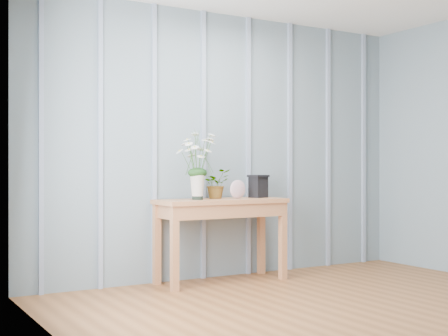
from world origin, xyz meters
TOP-DOWN VIEW (x-y plane):
  - ground at (0.00, 0.00)m, footprint 4.50×4.50m
  - room_shell at (-0.00, 0.92)m, footprint 4.00×4.50m
  - sideboard at (-0.20, 1.99)m, footprint 1.20×0.45m
  - daisy_vase at (-0.45, 1.97)m, footprint 0.43×0.33m
  - spider_plant at (-0.20, 2.09)m, footprint 0.26×0.23m
  - felt_disc_vessel at (-0.04, 1.96)m, footprint 0.17×0.06m
  - carved_box at (0.23, 2.02)m, footprint 0.21×0.18m

SIDE VIEW (x-z plane):
  - ground at x=0.00m, z-range 0.00..0.00m
  - sideboard at x=-0.20m, z-range 0.26..1.01m
  - felt_disc_vessel at x=-0.04m, z-range 0.75..0.92m
  - carved_box at x=0.23m, z-range 0.75..0.97m
  - spider_plant at x=-0.20m, z-range 0.75..1.02m
  - daisy_vase at x=-0.45m, z-range 0.83..1.44m
  - room_shell at x=0.00m, z-range 0.74..3.24m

